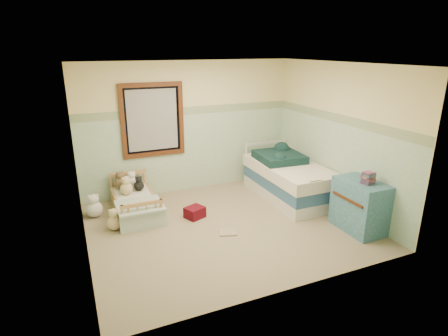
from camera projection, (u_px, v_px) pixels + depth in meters
name	position (u px, v px, depth m)	size (l,w,h in m)	color
floor	(226.00, 226.00, 5.92)	(4.20, 3.60, 0.02)	#837359
ceiling	(226.00, 63.00, 5.12)	(4.20, 3.60, 0.02)	silver
wall_back	(189.00, 127.00, 7.09)	(4.20, 0.04, 2.50)	beige
wall_front	(293.00, 192.00, 3.95)	(4.20, 0.04, 2.50)	beige
wall_left	(77.00, 168.00, 4.73)	(0.04, 3.60, 2.50)	beige
wall_right	(338.00, 137.00, 6.31)	(0.04, 3.60, 2.50)	beige
wainscot_mint	(190.00, 153.00, 7.23)	(4.20, 0.01, 1.50)	#99B799
border_strip	(189.00, 111.00, 6.97)	(4.20, 0.01, 0.15)	#466145
window_frame	(153.00, 120.00, 6.73)	(1.16, 0.06, 1.36)	#3C1A0D
window_blinds	(153.00, 120.00, 6.74)	(0.92, 0.01, 1.12)	#AEAEAB
toddler_bed_frame	(136.00, 208.00, 6.33)	(0.66, 1.33, 0.17)	#B3764F
toddler_mattress	(135.00, 200.00, 6.29)	(0.61, 1.27, 0.12)	white
patchwork_quilt	(140.00, 205.00, 5.91)	(0.72, 0.66, 0.03)	#87B2CD
plush_bed_brown	(121.00, 183.00, 6.61)	(0.22, 0.22, 0.22)	brown
plush_bed_white	(132.00, 182.00, 6.69)	(0.20, 0.20, 0.20)	white
plush_bed_tan	(126.00, 188.00, 6.45)	(0.18, 0.18, 0.18)	#D8BF88
plush_bed_dark	(139.00, 186.00, 6.53)	(0.18, 0.18, 0.18)	black
plush_floor_cream	(95.00, 209.00, 6.17)	(0.27, 0.27, 0.27)	silver
plush_floor_tan	(115.00, 223.00, 5.74)	(0.24, 0.24, 0.24)	#D8BF88
twin_bed_frame	(288.00, 192.00, 6.98)	(0.95, 1.89, 0.22)	silver
twin_boxspring	(289.00, 181.00, 6.91)	(0.95, 1.89, 0.22)	navy
twin_mattress	(290.00, 170.00, 6.84)	(0.98, 1.93, 0.22)	white
teal_blanket	(279.00, 157.00, 7.02)	(0.80, 0.85, 0.14)	black
dresser	(360.00, 206.00, 5.66)	(0.50, 0.80, 0.80)	#25546C
book_stack	(368.00, 178.00, 5.42)	(0.17, 0.13, 0.17)	#44282D
red_pillow	(195.00, 212.00, 6.16)	(0.29, 0.26, 0.18)	maroon
floor_book	(228.00, 233.00, 5.65)	(0.27, 0.21, 0.02)	gold
extra_plush_0	(126.00, 189.00, 6.35)	(0.22, 0.22, 0.22)	#D8BF88
extra_plush_1	(126.00, 184.00, 6.64)	(0.16, 0.16, 0.16)	white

